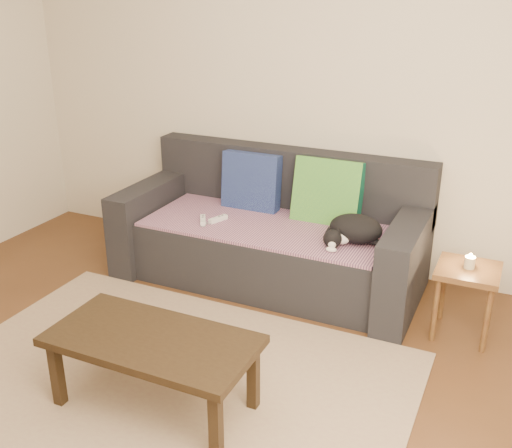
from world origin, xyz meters
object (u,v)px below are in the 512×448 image
object	(u,v)px
cat	(354,230)
side_table	(467,280)
sofa	(272,237)
coffee_table	(153,346)
wii_remote_a	(203,220)
wii_remote_b	(218,219)

from	to	relation	value
cat	side_table	world-z (taller)	cat
sofa	coffee_table	bearing A→B (deg)	-87.99
coffee_table	wii_remote_a	bearing A→B (deg)	109.53
sofa	wii_remote_b	size ratio (longest dim) A/B	14.00
wii_remote_a	wii_remote_b	world-z (taller)	same
cat	wii_remote_b	xyz separation A→B (m)	(-0.95, -0.04, -0.07)
wii_remote_b	side_table	world-z (taller)	wii_remote_b
sofa	wii_remote_b	distance (m)	0.40
wii_remote_b	coffee_table	bearing A→B (deg)	-143.73
wii_remote_b	side_table	bearing A→B (deg)	-70.80
wii_remote_a	wii_remote_b	size ratio (longest dim) A/B	1.00
sofa	cat	distance (m)	0.68
side_table	sofa	bearing A→B (deg)	170.27
side_table	wii_remote_b	bearing A→B (deg)	178.39
wii_remote_a	wii_remote_b	bearing A→B (deg)	-84.89
wii_remote_b	coffee_table	world-z (taller)	wii_remote_b
wii_remote_a	side_table	xyz separation A→B (m)	(1.75, 0.01, -0.09)
wii_remote_a	coffee_table	world-z (taller)	wii_remote_a
sofa	coffee_table	world-z (taller)	sofa
coffee_table	cat	bearing A→B (deg)	68.01
sofa	side_table	world-z (taller)	sofa
cat	side_table	xyz separation A→B (m)	(0.71, -0.08, -0.16)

